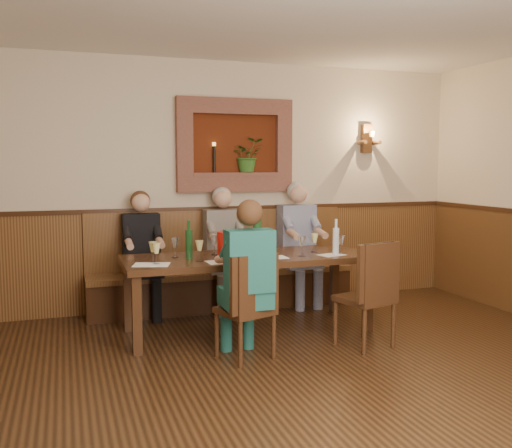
# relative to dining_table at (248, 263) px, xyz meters

# --- Properties ---
(ground_plane) EXTENTS (6.00, 6.00, 0.00)m
(ground_plane) POSITION_rel_dining_table_xyz_m (0.00, -1.85, -0.68)
(ground_plane) COLOR black
(ground_plane) RESTS_ON ground
(room_shell) EXTENTS (6.04, 6.04, 2.82)m
(room_shell) POSITION_rel_dining_table_xyz_m (0.00, -1.85, 1.21)
(room_shell) COLOR beige
(room_shell) RESTS_ON ground
(wainscoting) EXTENTS (6.02, 6.02, 1.15)m
(wainscoting) POSITION_rel_dining_table_xyz_m (0.00, -1.85, -0.09)
(wainscoting) COLOR #4C2E15
(wainscoting) RESTS_ON ground
(wall_niche) EXTENTS (1.36, 0.30, 1.06)m
(wall_niche) POSITION_rel_dining_table_xyz_m (0.24, 1.09, 1.13)
(wall_niche) COLOR #531E0B
(wall_niche) RESTS_ON ground
(wall_sconce) EXTENTS (0.25, 0.20, 0.35)m
(wall_sconce) POSITION_rel_dining_table_xyz_m (1.90, 1.08, 1.27)
(wall_sconce) COLOR #4C2E15
(wall_sconce) RESTS_ON ground
(dining_table) EXTENTS (2.40, 0.90, 0.75)m
(dining_table) POSITION_rel_dining_table_xyz_m (0.00, 0.00, 0.00)
(dining_table) COLOR black
(dining_table) RESTS_ON ground
(bench) EXTENTS (3.00, 0.45, 1.11)m
(bench) POSITION_rel_dining_table_xyz_m (0.00, 0.94, -0.35)
(bench) COLOR #381E0F
(bench) RESTS_ON ground
(chair_near_left) EXTENTS (0.51, 0.51, 0.91)m
(chair_near_left) POSITION_rel_dining_table_xyz_m (-0.26, -0.76, -0.41)
(chair_near_left) COLOR black
(chair_near_left) RESTS_ON ground
(chair_near_right) EXTENTS (0.52, 0.52, 0.96)m
(chair_near_right) POSITION_rel_dining_table_xyz_m (0.85, -0.80, -0.40)
(chair_near_right) COLOR black
(chair_near_right) RESTS_ON ground
(person_bench_left) EXTENTS (0.39, 0.48, 1.35)m
(person_bench_left) POSITION_rel_dining_table_xyz_m (-0.91, 0.84, -0.12)
(person_bench_left) COLOR black
(person_bench_left) RESTS_ON ground
(person_bench_mid) EXTENTS (0.40, 0.49, 1.38)m
(person_bench_mid) POSITION_rel_dining_table_xyz_m (-0.00, 0.84, -0.11)
(person_bench_mid) COLOR #5A5652
(person_bench_mid) RESTS_ON ground
(person_bench_right) EXTENTS (0.42, 0.52, 1.43)m
(person_bench_right) POSITION_rel_dining_table_xyz_m (0.90, 0.84, -0.08)
(person_bench_right) COLOR navy
(person_bench_right) RESTS_ON ground
(person_chair_front) EXTENTS (0.39, 0.48, 1.35)m
(person_chair_front) POSITION_rel_dining_table_xyz_m (-0.27, -0.78, -0.12)
(person_chair_front) COLOR #164650
(person_chair_front) RESTS_ON ground
(spittoon_bucket) EXTENTS (0.24, 0.24, 0.24)m
(spittoon_bucket) POSITION_rel_dining_table_xyz_m (-0.21, -0.04, 0.20)
(spittoon_bucket) COLOR red
(spittoon_bucket) RESTS_ON dining_table
(wine_bottle_green_a) EXTENTS (0.08, 0.08, 0.45)m
(wine_bottle_green_a) POSITION_rel_dining_table_xyz_m (0.11, 0.06, 0.26)
(wine_bottle_green_a) COLOR #19471E
(wine_bottle_green_a) RESTS_ON dining_table
(wine_bottle_green_b) EXTENTS (0.07, 0.07, 0.36)m
(wine_bottle_green_b) POSITION_rel_dining_table_xyz_m (-0.58, 0.01, 0.22)
(wine_bottle_green_b) COLOR #19471E
(wine_bottle_green_b) RESTS_ON dining_table
(water_bottle) EXTENTS (0.08, 0.08, 0.35)m
(water_bottle) POSITION_rel_dining_table_xyz_m (0.84, -0.21, 0.22)
(water_bottle) COLOR silver
(water_bottle) RESTS_ON dining_table
(tasting_sheet_a) EXTENTS (0.36, 0.30, 0.00)m
(tasting_sheet_a) POSITION_rel_dining_table_xyz_m (-0.97, -0.22, 0.08)
(tasting_sheet_a) COLOR white
(tasting_sheet_a) RESTS_ON dining_table
(tasting_sheet_b) EXTENTS (0.29, 0.21, 0.00)m
(tasting_sheet_b) POSITION_rel_dining_table_xyz_m (0.17, -0.19, 0.08)
(tasting_sheet_b) COLOR white
(tasting_sheet_b) RESTS_ON dining_table
(tasting_sheet_c) EXTENTS (0.29, 0.24, 0.00)m
(tasting_sheet_c) POSITION_rel_dining_table_xyz_m (0.78, -0.23, 0.08)
(tasting_sheet_c) COLOR white
(tasting_sheet_c) RESTS_ON dining_table
(tasting_sheet_d) EXTENTS (0.31, 0.23, 0.00)m
(tasting_sheet_d) POSITION_rel_dining_table_xyz_m (-0.32, -0.28, 0.08)
(tasting_sheet_d) COLOR white
(tasting_sheet_d) RESTS_ON dining_table
(wine_glass_0) EXTENTS (0.08, 0.08, 0.19)m
(wine_glass_0) POSITION_rel_dining_table_xyz_m (-0.92, -0.20, 0.17)
(wine_glass_0) COLOR #E7E28A
(wine_glass_0) RESTS_ON dining_table
(wine_glass_1) EXTENTS (0.08, 0.08, 0.19)m
(wine_glass_1) POSITION_rel_dining_table_xyz_m (-0.69, 0.12, 0.17)
(wine_glass_1) COLOR white
(wine_glass_1) RESTS_ON dining_table
(wine_glass_2) EXTENTS (0.08, 0.08, 0.19)m
(wine_glass_2) POSITION_rel_dining_table_xyz_m (-0.52, -0.17, 0.17)
(wine_glass_2) COLOR #E7E28A
(wine_glass_2) RESTS_ON dining_table
(wine_glass_3) EXTENTS (0.08, 0.08, 0.19)m
(wine_glass_3) POSITION_rel_dining_table_xyz_m (-0.30, 0.15, 0.17)
(wine_glass_3) COLOR white
(wine_glass_3) RESTS_ON dining_table
(wine_glass_4) EXTENTS (0.08, 0.08, 0.19)m
(wine_glass_4) POSITION_rel_dining_table_xyz_m (-0.07, -0.20, 0.17)
(wine_glass_4) COLOR #E7E28A
(wine_glass_4) RESTS_ON dining_table
(wine_glass_5) EXTENTS (0.08, 0.08, 0.19)m
(wine_glass_5) POSITION_rel_dining_table_xyz_m (0.24, 0.06, 0.17)
(wine_glass_5) COLOR #E7E28A
(wine_glass_5) RESTS_ON dining_table
(wine_glass_6) EXTENTS (0.08, 0.08, 0.19)m
(wine_glass_6) POSITION_rel_dining_table_xyz_m (0.49, -0.19, 0.17)
(wine_glass_6) COLOR white
(wine_glass_6) RESTS_ON dining_table
(wine_glass_7) EXTENTS (0.08, 0.08, 0.19)m
(wine_glass_7) POSITION_rel_dining_table_xyz_m (0.71, -0.01, 0.17)
(wine_glass_7) COLOR #E7E28A
(wine_glass_7) RESTS_ON dining_table
(wine_glass_8) EXTENTS (0.08, 0.08, 0.19)m
(wine_glass_8) POSITION_rel_dining_table_xyz_m (0.90, -0.21, 0.17)
(wine_glass_8) COLOR white
(wine_glass_8) RESTS_ON dining_table
(wine_glass_9) EXTENTS (0.08, 0.08, 0.19)m
(wine_glass_9) POSITION_rel_dining_table_xyz_m (-0.23, -0.34, 0.17)
(wine_glass_9) COLOR #E7E28A
(wine_glass_9) RESTS_ON dining_table
(wine_glass_10) EXTENTS (0.08, 0.08, 0.19)m
(wine_glass_10) POSITION_rel_dining_table_xyz_m (-0.93, -0.11, 0.17)
(wine_glass_10) COLOR #E7E28A
(wine_glass_10) RESTS_ON dining_table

